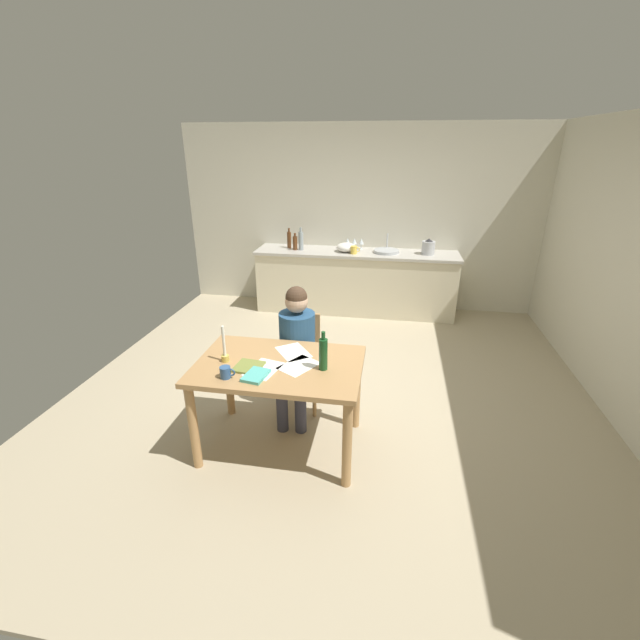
{
  "coord_description": "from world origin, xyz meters",
  "views": [
    {
      "loc": [
        0.5,
        -3.69,
        2.32
      ],
      "look_at": [
        -0.1,
        -0.23,
        0.85
      ],
      "focal_mm": 23.71,
      "sensor_mm": 36.0,
      "label": 1
    }
  ],
  "objects_px": {
    "bottle_oil": "(289,240)",
    "wine_glass_near_sink": "(361,242)",
    "chair_at_table": "(299,356)",
    "stovetop_kettle": "(428,247)",
    "bottle_vinegar": "(295,243)",
    "teacup_on_counter": "(354,250)",
    "person_seated": "(296,345)",
    "bottle_wine_red": "(301,240)",
    "wine_glass_by_kettle": "(354,241)",
    "sink_unit": "(386,251)",
    "book_cookery": "(249,367)",
    "book_magazine": "(256,375)",
    "dining_table": "(279,376)",
    "wine_bottle_on_table": "(323,354)",
    "mixing_bowl": "(346,247)",
    "wine_glass_back_left": "(348,241)",
    "candlestick": "(225,351)",
    "coffee_mug": "(226,372)"
  },
  "relations": [
    {
      "from": "bottle_vinegar",
      "to": "teacup_on_counter",
      "type": "height_order",
      "value": "bottle_vinegar"
    },
    {
      "from": "dining_table",
      "to": "wine_bottle_on_table",
      "type": "relative_size",
      "value": 4.18
    },
    {
      "from": "book_magazine",
      "to": "wine_glass_back_left",
      "type": "height_order",
      "value": "wine_glass_back_left"
    },
    {
      "from": "wine_bottle_on_table",
      "to": "wine_glass_by_kettle",
      "type": "xyz_separation_m",
      "value": [
        -0.1,
        3.35,
        0.12
      ]
    },
    {
      "from": "person_seated",
      "to": "bottle_wine_red",
      "type": "bearing_deg",
      "value": 101.22
    },
    {
      "from": "teacup_on_counter",
      "to": "mixing_bowl",
      "type": "bearing_deg",
      "value": 137.51
    },
    {
      "from": "mixing_bowl",
      "to": "bottle_wine_red",
      "type": "bearing_deg",
      "value": 179.8
    },
    {
      "from": "bottle_oil",
      "to": "wine_glass_back_left",
      "type": "bearing_deg",
      "value": 6.36
    },
    {
      "from": "person_seated",
      "to": "stovetop_kettle",
      "type": "height_order",
      "value": "person_seated"
    },
    {
      "from": "coffee_mug",
      "to": "candlestick",
      "type": "height_order",
      "value": "candlestick"
    },
    {
      "from": "mixing_bowl",
      "to": "wine_glass_by_kettle",
      "type": "bearing_deg",
      "value": 62.67
    },
    {
      "from": "wine_glass_near_sink",
      "to": "teacup_on_counter",
      "type": "xyz_separation_m",
      "value": [
        -0.08,
        -0.3,
        -0.05
      ]
    },
    {
      "from": "chair_at_table",
      "to": "bottle_oil",
      "type": "xyz_separation_m",
      "value": [
        -0.71,
        2.57,
        0.53
      ]
    },
    {
      "from": "book_cookery",
      "to": "book_magazine",
      "type": "bearing_deg",
      "value": -45.71
    },
    {
      "from": "mixing_bowl",
      "to": "book_cookery",
      "type": "bearing_deg",
      "value": -96.32
    },
    {
      "from": "mixing_bowl",
      "to": "wine_glass_near_sink",
      "type": "height_order",
      "value": "wine_glass_near_sink"
    },
    {
      "from": "stovetop_kettle",
      "to": "wine_glass_near_sink",
      "type": "height_order",
      "value": "stovetop_kettle"
    },
    {
      "from": "book_magazine",
      "to": "wine_bottle_on_table",
      "type": "bearing_deg",
      "value": 33.08
    },
    {
      "from": "person_seated",
      "to": "coffee_mug",
      "type": "distance_m",
      "value": 0.86
    },
    {
      "from": "bottle_oil",
      "to": "bottle_wine_red",
      "type": "distance_m",
      "value": 0.22
    },
    {
      "from": "book_magazine",
      "to": "stovetop_kettle",
      "type": "xyz_separation_m",
      "value": [
        1.4,
        3.4,
        0.22
      ]
    },
    {
      "from": "candlestick",
      "to": "wine_bottle_on_table",
      "type": "xyz_separation_m",
      "value": [
        0.76,
        0.01,
        0.05
      ]
    },
    {
      "from": "stovetop_kettle",
      "to": "wine_glass_back_left",
      "type": "xyz_separation_m",
      "value": [
        -1.14,
        0.15,
        0.01
      ]
    },
    {
      "from": "dining_table",
      "to": "wine_glass_by_kettle",
      "type": "xyz_separation_m",
      "value": [
        0.25,
        3.32,
        0.36
      ]
    },
    {
      "from": "wine_glass_by_kettle",
      "to": "sink_unit",
      "type": "bearing_deg",
      "value": -17.22
    },
    {
      "from": "wine_bottle_on_table",
      "to": "bottle_wine_red",
      "type": "bearing_deg",
      "value": 105.07
    },
    {
      "from": "coffee_mug",
      "to": "wine_glass_near_sink",
      "type": "height_order",
      "value": "wine_glass_near_sink"
    },
    {
      "from": "wine_glass_by_kettle",
      "to": "teacup_on_counter",
      "type": "relative_size",
      "value": 1.2
    },
    {
      "from": "person_seated",
      "to": "mixing_bowl",
      "type": "distance_m",
      "value": 2.64
    },
    {
      "from": "chair_at_table",
      "to": "wine_glass_near_sink",
      "type": "xyz_separation_m",
      "value": [
        0.34,
        2.66,
        0.52
      ]
    },
    {
      "from": "bottle_oil",
      "to": "wine_glass_near_sink",
      "type": "height_order",
      "value": "bottle_oil"
    },
    {
      "from": "dining_table",
      "to": "wine_glass_back_left",
      "type": "height_order",
      "value": "wine_glass_back_left"
    },
    {
      "from": "book_cookery",
      "to": "wine_bottle_on_table",
      "type": "distance_m",
      "value": 0.57
    },
    {
      "from": "bottle_wine_red",
      "to": "wine_glass_by_kettle",
      "type": "distance_m",
      "value": 0.78
    },
    {
      "from": "teacup_on_counter",
      "to": "coffee_mug",
      "type": "bearing_deg",
      "value": -100.21
    },
    {
      "from": "chair_at_table",
      "to": "stovetop_kettle",
      "type": "distance_m",
      "value": 2.86
    },
    {
      "from": "person_seated",
      "to": "wine_bottle_on_table",
      "type": "xyz_separation_m",
      "value": [
        0.33,
        -0.54,
        0.21
      ]
    },
    {
      "from": "sink_unit",
      "to": "mixing_bowl",
      "type": "bearing_deg",
      "value": -175.81
    },
    {
      "from": "bottle_wine_red",
      "to": "wine_glass_near_sink",
      "type": "xyz_separation_m",
      "value": [
        0.85,
        0.19,
        -0.03
      ]
    },
    {
      "from": "bottle_oil",
      "to": "wine_glass_by_kettle",
      "type": "distance_m",
      "value": 0.95
    },
    {
      "from": "wine_bottle_on_table",
      "to": "candlestick",
      "type": "bearing_deg",
      "value": -179.39
    },
    {
      "from": "book_magazine",
      "to": "wine_glass_near_sink",
      "type": "height_order",
      "value": "wine_glass_near_sink"
    },
    {
      "from": "chair_at_table",
      "to": "candlestick",
      "type": "distance_m",
      "value": 0.89
    },
    {
      "from": "sink_unit",
      "to": "bottle_oil",
      "type": "xyz_separation_m",
      "value": [
        -1.42,
        0.05,
        0.1
      ]
    },
    {
      "from": "coffee_mug",
      "to": "bottle_vinegar",
      "type": "height_order",
      "value": "bottle_vinegar"
    },
    {
      "from": "dining_table",
      "to": "mixing_bowl",
      "type": "distance_m",
      "value": 3.15
    },
    {
      "from": "wine_bottle_on_table",
      "to": "wine_glass_near_sink",
      "type": "height_order",
      "value": "wine_bottle_on_table"
    },
    {
      "from": "person_seated",
      "to": "bottle_wine_red",
      "type": "distance_m",
      "value": 2.7
    },
    {
      "from": "bottle_vinegar",
      "to": "mixing_bowl",
      "type": "bearing_deg",
      "value": 1.27
    },
    {
      "from": "chair_at_table",
      "to": "candlestick",
      "type": "height_order",
      "value": "candlestick"
    }
  ]
}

